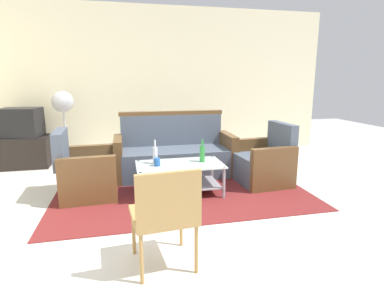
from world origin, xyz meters
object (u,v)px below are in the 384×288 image
(cup, at_px, (157,162))
(tv_stand, at_px, (25,152))
(couch, at_px, (175,155))
(television, at_px, (21,123))
(bottle_green, at_px, (202,153))
(coffee_table, at_px, (180,174))
(pedestal_fan, at_px, (63,106))
(wicker_chair, at_px, (165,211))
(armchair_left, at_px, (86,174))
(bottle_clear, at_px, (155,155))
(armchair_right, at_px, (264,163))

(cup, relative_size, tv_stand, 0.12)
(couch, xyz_separation_m, television, (-2.40, 1.00, 0.44))
(bottle_green, bearing_deg, coffee_table, -172.09)
(television, bearing_deg, pedestal_fan, -167.48)
(cup, distance_m, wicker_chair, 1.53)
(armchair_left, relative_size, bottle_clear, 2.75)
(pedestal_fan, bearing_deg, bottle_clear, -52.70)
(cup, height_order, wicker_chair, wicker_chair)
(armchair_left, xyz_separation_m, television, (-1.17, 1.61, 0.47))
(coffee_table, bearing_deg, bottle_clear, 165.23)
(wicker_chair, bearing_deg, pedestal_fan, 104.85)
(armchair_right, bearing_deg, armchair_left, 85.34)
(tv_stand, bearing_deg, television, 81.56)
(tv_stand, bearing_deg, bottle_green, -34.02)
(wicker_chair, bearing_deg, bottle_green, 60.76)
(pedestal_fan, bearing_deg, couch, -31.07)
(television, xyz_separation_m, wicker_chair, (1.94, -3.38, -0.27))
(television, xyz_separation_m, pedestal_fan, (0.66, 0.05, 0.25))
(television, distance_m, pedestal_fan, 0.71)
(armchair_left, bearing_deg, tv_stand, -146.86)
(armchair_right, height_order, bottle_green, armchair_right)
(couch, height_order, bottle_green, couch)
(armchair_left, relative_size, television, 1.29)
(armchair_left, xyz_separation_m, coffee_table, (1.17, -0.22, -0.02))
(armchair_left, distance_m, bottle_green, 1.50)
(bottle_green, xyz_separation_m, wicker_chair, (-0.70, -1.60, -0.03))
(couch, distance_m, television, 2.64)
(tv_stand, relative_size, television, 1.22)
(coffee_table, bearing_deg, armchair_right, 8.66)
(armchair_right, bearing_deg, coffee_table, 94.59)
(armchair_left, distance_m, pedestal_fan, 1.88)
(pedestal_fan, bearing_deg, tv_stand, -175.70)
(couch, height_order, pedestal_fan, pedestal_fan)
(couch, distance_m, armchair_right, 1.35)
(coffee_table, relative_size, wicker_chair, 1.31)
(bottle_clear, relative_size, cup, 3.09)
(couch, bearing_deg, armchair_right, 152.22)
(armchair_left, height_order, pedestal_fan, pedestal_fan)
(armchair_right, distance_m, cup, 1.57)
(television, distance_m, wicker_chair, 3.91)
(cup, bearing_deg, wicker_chair, -93.83)
(armchair_right, height_order, bottle_clear, armchair_right)
(cup, distance_m, tv_stand, 2.77)
(armchair_left, distance_m, armchair_right, 2.42)
(armchair_right, xyz_separation_m, television, (-3.59, 1.64, 0.47))
(armchair_right, height_order, tv_stand, armchair_right)
(cup, xyz_separation_m, television, (-2.04, 1.86, 0.30))
(armchair_left, height_order, tv_stand, armchair_left)
(coffee_table, bearing_deg, wicker_chair, -104.23)
(armchair_left, xyz_separation_m, bottle_clear, (0.87, -0.14, 0.24))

